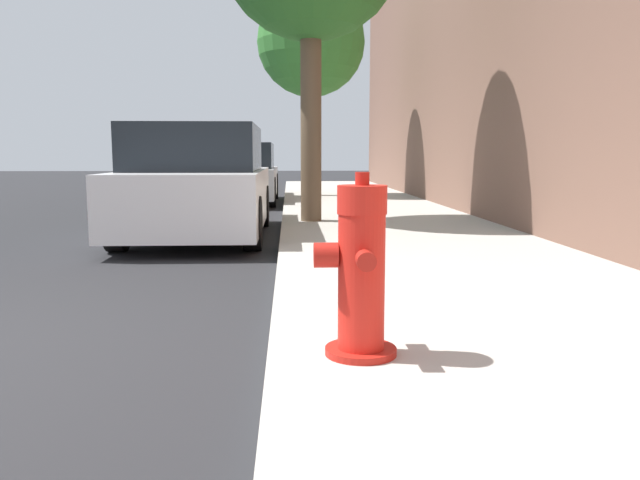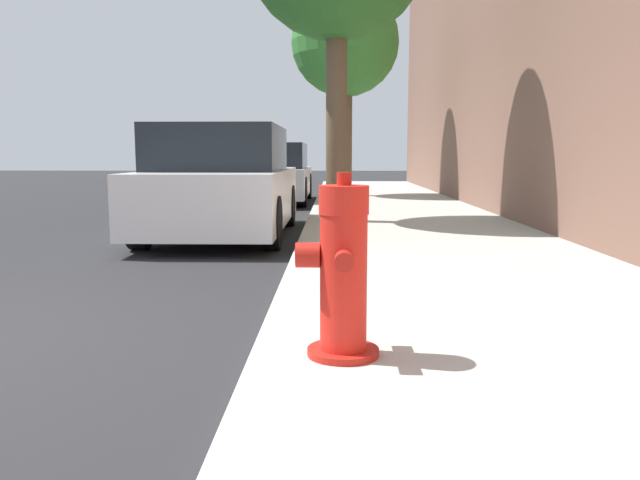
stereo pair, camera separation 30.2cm
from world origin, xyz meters
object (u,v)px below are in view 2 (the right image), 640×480
parked_car_near (223,185)px  fire_hydrant (342,273)px  street_tree_far (345,44)px  parked_car_mid (272,174)px

parked_car_near → fire_hydrant: bearing=-74.0°
fire_hydrant → parked_car_near: 5.53m
fire_hydrant → street_tree_far: 12.61m
parked_car_near → parked_car_mid: bearing=89.5°
parked_car_mid → street_tree_far: size_ratio=0.83×
fire_hydrant → parked_car_mid: parked_car_mid is taller
parked_car_mid → street_tree_far: street_tree_far is taller
parked_car_near → street_tree_far: size_ratio=0.80×
fire_hydrant → street_tree_far: street_tree_far is taller
parked_car_near → parked_car_mid: parked_car_near is taller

